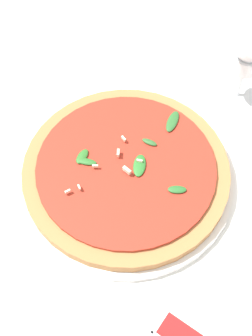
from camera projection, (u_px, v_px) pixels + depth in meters
ground_plane at (136, 195)px, 0.73m from camera, size 6.00×6.00×0.00m
pizza_arugula_main at (126, 172)px, 0.73m from camera, size 0.34×0.34×0.05m
wine_glass at (249, 53)px, 0.76m from camera, size 0.10×0.10×0.15m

